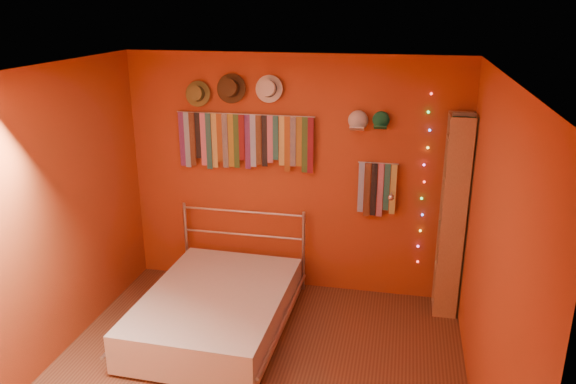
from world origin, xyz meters
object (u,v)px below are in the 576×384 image
Objects in this scene: reading_lamp at (391,196)px; bookshelf at (457,216)px; bed at (216,309)px; tie_rack at (244,140)px.

reading_lamp is 0.13× the size of bookshelf.
bed is at bearing -159.31° from bookshelf.
bookshelf is at bearing -1.17° from reading_lamp.
bookshelf is at bearing 22.13° from bed.
bookshelf reaches higher than tie_rack.
bed is at bearing -91.33° from tie_rack.
bed is (-1.54, -0.84, -0.96)m from reading_lamp.
tie_rack is at bearing 175.90° from bookshelf.
bookshelf is (2.16, -0.15, -0.61)m from tie_rack.
tie_rack reaches higher than reading_lamp.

